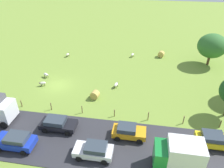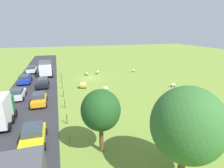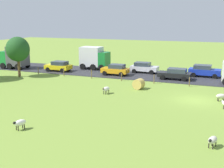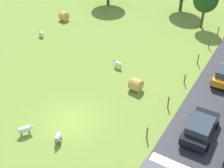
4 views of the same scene
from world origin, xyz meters
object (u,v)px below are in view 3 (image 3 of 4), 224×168
car_5 (175,74)px  car_4 (59,66)px  truck_0 (94,58)px  car_3 (144,67)px  car_0 (116,69)px  sheep_3 (213,140)px  sheep_4 (106,89)px  sheep_2 (20,123)px  tree_3 (18,49)px  car_2 (204,71)px  hay_bale_1 (139,84)px  sheep_0 (221,96)px  truck_1 (15,57)px

car_5 → car_4: bearing=90.8°
truck_0 → car_3: size_ratio=1.11×
car_0 → car_3: size_ratio=0.94×
truck_0 → car_0: size_ratio=1.18×
sheep_3 → sheep_4: 15.57m
truck_0 → sheep_2: bearing=-166.4°
tree_3 → car_2: bearing=-68.7°
car_3 → car_5: size_ratio=0.94×
sheep_3 → sheep_2: bearing=98.7°
sheep_3 → car_0: size_ratio=0.29×
sheep_2 → tree_3: (16.84, 13.58, 3.32)m
hay_bale_1 → car_0: 8.97m
sheep_0 → car_0: car_0 is taller
car_5 → sheep_3: bearing=-163.6°
sheep_2 → car_2: bearing=-22.0°
truck_0 → truck_1: size_ratio=1.09×
sheep_4 → car_5: 11.90m
sheep_3 → car_3: size_ratio=0.27×
sheep_2 → car_4: car_4 is taller
car_2 → car_5: car_2 is taller
car_2 → car_3: bearing=90.9°
sheep_3 → car_3: 26.65m
sheep_2 → sheep_0: bearing=-44.2°
sheep_0 → sheep_2: (-13.79, 13.40, 0.02)m
sheep_4 → car_4: 16.05m
sheep_3 → car_4: size_ratio=0.28×
sheep_4 → hay_bale_1: hay_bale_1 is taller
hay_bale_1 → truck_0: bearing=45.2°
hay_bale_1 → car_5: bearing=-22.7°
sheep_2 → sheep_3: size_ratio=0.98×
sheep_0 → tree_3: bearing=83.6°
sheep_0 → truck_0: size_ratio=0.25×
truck_1 → car_4: truck_1 is taller
car_2 → hay_bale_1: bearing=148.8°
truck_0 → car_3: truck_0 is taller
sheep_4 → car_5: size_ratio=0.28×
sheep_4 → truck_1: truck_1 is taller
car_3 → car_4: car_3 is taller
car_0 → hay_bale_1: bearing=-141.3°
sheep_2 → car_2: (26.27, -10.63, 0.38)m
hay_bale_1 → car_2: (10.48, -6.35, 0.31)m
sheep_0 → truck_1: truck_1 is taller
car_4 → car_5: car_4 is taller
truck_0 → truck_1: bearing=108.7°
sheep_3 → truck_0: bearing=39.0°
tree_3 → car_2: tree_3 is taller
sheep_4 → car_4: car_4 is taller
truck_1 → sheep_4: bearing=-116.1°
truck_0 → sheep_0: bearing=-122.5°
truck_0 → truck_1: truck_1 is taller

